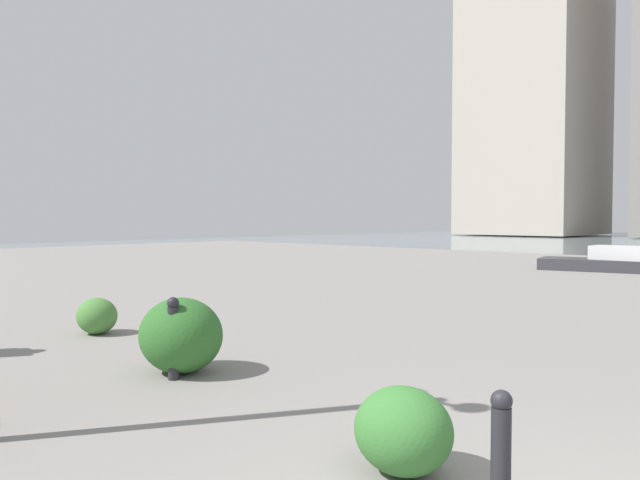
# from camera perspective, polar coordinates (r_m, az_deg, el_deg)

# --- Properties ---
(building_annex) EXTENTS (12.11, 13.78, 39.70)m
(building_annex) POSITION_cam_1_polar(r_m,az_deg,el_deg) (71.71, 19.80, 15.75)
(building_annex) COLOR #B2A899
(building_annex) RESTS_ON ground
(bollard_near) EXTENTS (0.13, 0.13, 0.72)m
(bollard_near) POSITION_cam_1_polar(r_m,az_deg,el_deg) (3.91, 16.88, -18.36)
(bollard_near) COLOR #232328
(bollard_near) RESTS_ON ground
(bollard_mid) EXTENTS (0.13, 0.13, 0.89)m
(bollard_mid) POSITION_cam_1_polar(r_m,az_deg,el_deg) (6.68, -13.81, -8.94)
(bollard_mid) COLOR #232328
(bollard_mid) RESTS_ON ground
(shrub_low) EXTENTS (0.70, 0.63, 0.59)m
(shrub_low) POSITION_cam_1_polar(r_m,az_deg,el_deg) (4.29, 7.93, -17.54)
(shrub_low) COLOR #387533
(shrub_low) RESTS_ON ground
(shrub_round) EXTENTS (0.64, 0.58, 0.54)m
(shrub_round) POSITION_cam_1_polar(r_m,az_deg,el_deg) (9.62, -20.50, -6.80)
(shrub_round) COLOR #477F38
(shrub_round) RESTS_ON ground
(shrub_wide) EXTENTS (0.99, 0.90, 0.85)m
(shrub_wide) POSITION_cam_1_polar(r_m,az_deg,el_deg) (6.96, -13.13, -8.85)
(shrub_wide) COLOR #2D6628
(shrub_wide) RESTS_ON ground
(boat) EXTENTS (5.20, 2.65, 0.95)m
(boat) POSITION_cam_1_polar(r_m,az_deg,el_deg) (21.80, 26.81, -2.14)
(boat) COLOR #333338
(boat) RESTS_ON ground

